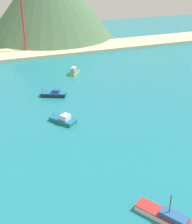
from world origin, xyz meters
TOP-DOWN VIEW (x-y plane):
  - ground at (0.00, 30.00)m, footprint 260.00×280.00m
  - fishing_boat_0 at (-17.99, -5.84)m, footprint 7.22×9.99m
  - fishing_boat_4 at (-23.78, 31.79)m, footprint 6.33×7.39m
  - fishing_boat_6 at (-21.70, 49.19)m, footprint 7.97×5.91m
  - fishing_boat_7 at (-9.53, 66.83)m, footprint 5.58×6.73m
  - beach_strip at (0.00, 99.36)m, footprint 247.00×18.40m
  - radio_tower at (-20.68, 102.08)m, footprint 3.09×2.47m

SIDE VIEW (x-z plane):
  - ground at x=0.00m, z-range -0.50..0.00m
  - beach_strip at x=0.00m, z-range 0.00..1.20m
  - fishing_boat_0 at x=-17.99m, z-range -1.88..3.36m
  - fishing_boat_4 at x=-23.78m, z-range -0.40..1.92m
  - fishing_boat_6 at x=-21.70m, z-range -0.45..2.06m
  - fishing_boat_7 at x=-9.53m, z-range -0.34..2.25m
  - radio_tower at x=-20.68m, z-range 0.31..31.22m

